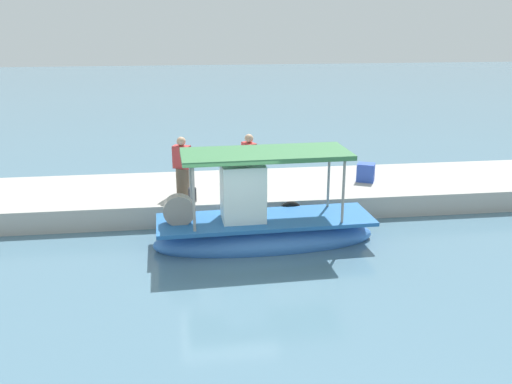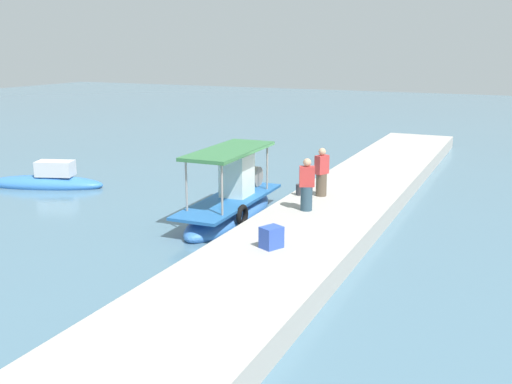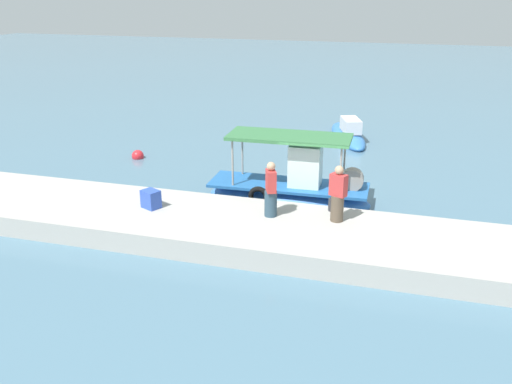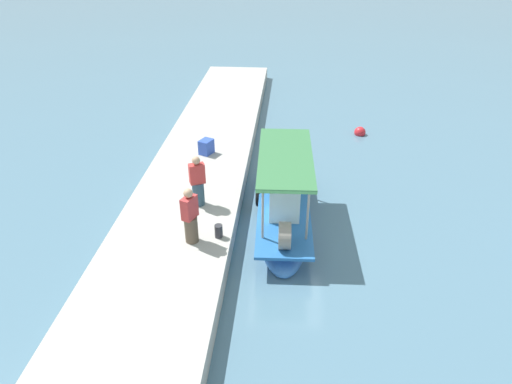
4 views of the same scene
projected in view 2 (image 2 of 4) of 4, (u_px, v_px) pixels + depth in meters
name	position (u px, v px, depth m)	size (l,w,h in m)	color
ground_plane	(239.00, 211.00, 21.64)	(120.00, 120.00, 0.00)	slate
dock_quay	(331.00, 214.00, 20.09)	(36.00, 3.76, 0.66)	#AFABA4
main_fishing_boat	(231.00, 205.00, 20.60)	(5.96, 1.95, 2.89)	#3C77C8
fisherman_near_bollard	(307.00, 187.00, 19.19)	(0.51, 0.57, 1.76)	#2E495A
fisherman_by_crate	(322.00, 174.00, 21.05)	(0.57, 0.52, 1.77)	brown
mooring_bollard	(299.00, 190.00, 21.28)	(0.24, 0.24, 0.41)	#2D2D33
cargo_crate	(271.00, 237.00, 15.72)	(0.55, 0.44, 0.59)	#3051B9
moored_boat_near	(47.00, 182.00, 25.34)	(3.00, 5.35, 1.41)	#3777C7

